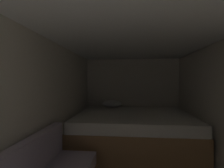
# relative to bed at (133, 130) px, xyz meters

# --- Properties ---
(wall_back) EXTENTS (2.53, 0.05, 1.96)m
(wall_back) POSITION_rel_bed_xyz_m (0.00, 1.03, 0.63)
(wall_back) COLOR beige
(wall_back) RESTS_ON ground
(wall_left) EXTENTS (0.05, 4.68, 1.96)m
(wall_left) POSITION_rel_bed_xyz_m (-1.24, -1.34, 0.63)
(wall_left) COLOR beige
(wall_left) RESTS_ON ground
(ceiling_slab) EXTENTS (2.53, 4.68, 0.05)m
(ceiling_slab) POSITION_rel_bed_xyz_m (0.00, -1.34, 1.63)
(ceiling_slab) COLOR white
(ceiling_slab) RESTS_ON wall_left
(bed) EXTENTS (2.31, 1.92, 0.89)m
(bed) POSITION_rel_bed_xyz_m (0.00, 0.00, 0.00)
(bed) COLOR #9E7247
(bed) RESTS_ON ground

